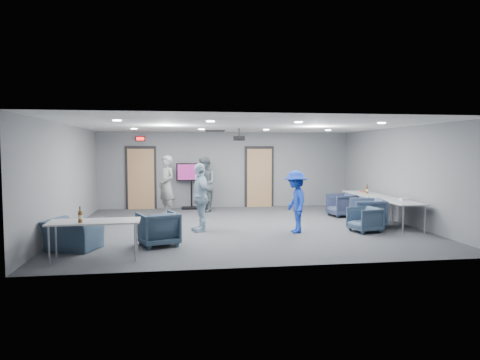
{
  "coord_description": "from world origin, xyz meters",
  "views": [
    {
      "loc": [
        -1.72,
        -11.26,
        2.06
      ],
      "look_at": [
        0.04,
        0.84,
        1.2
      ],
      "focal_mm": 32.0,
      "sensor_mm": 36.0,
      "label": 1
    }
  ],
  "objects": [
    {
      "name": "wrapper",
      "position": [
        4.22,
        -0.75,
        0.76
      ],
      "size": [
        0.25,
        0.18,
        0.06
      ],
      "primitive_type": "cube",
      "rotation": [
        0.0,
        0.0,
        0.04
      ],
      "color": "silver",
      "rests_on": "table_right_b"
    },
    {
      "name": "person_c",
      "position": [
        -1.17,
        -0.45,
        0.87
      ],
      "size": [
        0.63,
        1.08,
        1.73
      ],
      "primitive_type": "imported",
      "rotation": [
        0.0,
        0.0,
        -1.35
      ],
      "color": "#A5C2D5",
      "rests_on": "floor"
    },
    {
      "name": "person_b",
      "position": [
        -0.85,
        3.0,
        0.92
      ],
      "size": [
        0.88,
        1.03,
        1.84
      ],
      "primitive_type": "imported",
      "rotation": [
        0.0,
        0.0,
        -1.34
      ],
      "color": "slate",
      "rests_on": "floor"
    },
    {
      "name": "snack_box",
      "position": [
        4.09,
        1.5,
        0.75
      ],
      "size": [
        0.19,
        0.13,
        0.04
      ],
      "primitive_type": "cube",
      "rotation": [
        0.0,
        0.0,
        0.01
      ],
      "color": "#C55731",
      "rests_on": "table_right_a"
    },
    {
      "name": "hvac_diffuser",
      "position": [
        -0.5,
        2.8,
        2.69
      ],
      "size": [
        0.6,
        0.6,
        0.03
      ],
      "primitive_type": "cube",
      "color": "black",
      "rests_on": "ceiling"
    },
    {
      "name": "wall_back",
      "position": [
        0.0,
        4.0,
        1.35
      ],
      "size": [
        9.0,
        0.02,
        2.7
      ],
      "primitive_type": "cube",
      "color": "slate",
      "rests_on": "floor"
    },
    {
      "name": "chair_right_b",
      "position": [
        3.3,
        -0.53,
        0.38
      ],
      "size": [
        0.99,
        0.97,
        0.77
      ],
      "primitive_type": "imported",
      "rotation": [
        0.0,
        0.0,
        -1.77
      ],
      "color": "#3C4C68",
      "rests_on": "floor"
    },
    {
      "name": "person_d",
      "position": [
        1.17,
        -1.01,
        0.77
      ],
      "size": [
        0.58,
        1.01,
        1.55
      ],
      "primitive_type": "imported",
      "rotation": [
        0.0,
        0.0,
        -1.58
      ],
      "color": "#1B3BB3",
      "rests_on": "floor"
    },
    {
      "name": "door_left",
      "position": [
        -3.0,
        3.95,
        1.07
      ],
      "size": [
        1.06,
        0.17,
        2.24
      ],
      "color": "black",
      "rests_on": "wall_back"
    },
    {
      "name": "chair_front_b",
      "position": [
        -3.87,
        -2.15,
        0.32
      ],
      "size": [
        1.22,
        1.15,
        0.64
      ],
      "primitive_type": "imported",
      "rotation": [
        0.0,
        0.0,
        2.79
      ],
      "color": "#3C5168",
      "rests_on": "floor"
    },
    {
      "name": "wall_right",
      "position": [
        4.5,
        0.0,
        1.35
      ],
      "size": [
        0.02,
        8.0,
        2.7
      ],
      "primitive_type": "cube",
      "color": "slate",
      "rests_on": "floor"
    },
    {
      "name": "chair_right_a",
      "position": [
        3.31,
        1.32,
        0.35
      ],
      "size": [
        0.85,
        0.83,
        0.71
      ],
      "primitive_type": "imported",
      "rotation": [
        0.0,
        0.0,
        -1.46
      ],
      "color": "#323B57",
      "rests_on": "floor"
    },
    {
      "name": "downlights",
      "position": [
        0.0,
        0.0,
        2.68
      ],
      "size": [
        6.18,
        3.78,
        0.02
      ],
      "color": "white",
      "rests_on": "ceiling"
    },
    {
      "name": "wall_left",
      "position": [
        -4.5,
        0.0,
        1.35
      ],
      "size": [
        0.02,
        8.0,
        2.7
      ],
      "primitive_type": "cube",
      "color": "slate",
      "rests_on": "floor"
    },
    {
      "name": "wall_front",
      "position": [
        0.0,
        -4.0,
        1.35
      ],
      "size": [
        9.0,
        0.02,
        2.7
      ],
      "primitive_type": "cube",
      "color": "slate",
      "rests_on": "floor"
    },
    {
      "name": "projector",
      "position": [
        0.05,
        1.11,
        2.4
      ],
      "size": [
        0.36,
        0.34,
        0.36
      ],
      "rotation": [
        0.0,
        0.0,
        -0.1
      ],
      "color": "black",
      "rests_on": "ceiling"
    },
    {
      "name": "person_a",
      "position": [
        -2.08,
        2.2,
        0.94
      ],
      "size": [
        0.76,
        0.82,
        1.89
      ],
      "primitive_type": "imported",
      "rotation": [
        0.0,
        0.0,
        -0.99
      ],
      "color": "gray",
      "rests_on": "floor"
    },
    {
      "name": "floor",
      "position": [
        0.0,
        0.0,
        0.0
      ],
      "size": [
        9.0,
        9.0,
        0.0
      ],
      "primitive_type": "plane",
      "color": "#3B3D43",
      "rests_on": "ground"
    },
    {
      "name": "table_right_a",
      "position": [
        4.0,
        1.1,
        0.69
      ],
      "size": [
        0.79,
        1.89,
        0.73
      ],
      "rotation": [
        0.0,
        0.0,
        1.57
      ],
      "color": "#B7BABC",
      "rests_on": "floor"
    },
    {
      "name": "table_front_left",
      "position": [
        -3.28,
        -3.0,
        0.68
      ],
      "size": [
        1.69,
        0.77,
        0.73
      ],
      "rotation": [
        0.0,
        0.0,
        0.04
      ],
      "color": "#B7BABC",
      "rests_on": "floor"
    },
    {
      "name": "door_right",
      "position": [
        1.2,
        3.95,
        1.07
      ],
      "size": [
        1.06,
        0.17,
        2.24
      ],
      "color": "black",
      "rests_on": "wall_back"
    },
    {
      "name": "ceiling",
      "position": [
        0.0,
        0.0,
        2.7
      ],
      "size": [
        9.0,
        9.0,
        0.0
      ],
      "primitive_type": "plane",
      "rotation": [
        3.14,
        0.0,
        0.0
      ],
      "color": "white",
      "rests_on": "wall_back"
    },
    {
      "name": "chair_front_a",
      "position": [
        -2.16,
        -2.0,
        0.37
      ],
      "size": [
        1.02,
        1.03,
        0.73
      ],
      "primitive_type": "imported",
      "rotation": [
        0.0,
        0.0,
        3.5
      ],
      "color": "#324557",
      "rests_on": "floor"
    },
    {
      "name": "table_right_b",
      "position": [
        4.0,
        -0.8,
        0.68
      ],
      "size": [
        0.74,
        1.77,
        0.73
      ],
      "rotation": [
        0.0,
        0.0,
        1.57
      ],
      "color": "#B7BABC",
      "rests_on": "floor"
    },
    {
      "name": "exit_sign",
      "position": [
        -3.0,
        3.93,
        2.45
      ],
      "size": [
        0.32,
        0.08,
        0.16
      ],
      "color": "black",
      "rests_on": "wall_back"
    },
    {
      "name": "tv_stand",
      "position": [
        -1.26,
        3.75,
        0.91
      ],
      "size": [
        1.05,
        0.5,
        1.6
      ],
      "color": "black",
      "rests_on": "floor"
    },
    {
      "name": "chair_right_c",
      "position": [
        2.92,
        -1.18,
        0.31
      ],
      "size": [
        0.82,
        0.8,
        0.63
      ],
      "primitive_type": "imported",
      "rotation": [
        0.0,
        0.0,
        -1.36
      ],
      "color": "#394D64",
      "rests_on": "floor"
    },
    {
      "name": "bottle_right",
      "position": [
        4.02,
        1.08,
        0.83
      ],
      "size": [
        0.07,
        0.07,
        0.28
      ],
      "color": "#5C320F",
      "rests_on": "table_right_a"
    },
    {
      "name": "bottle_front",
      "position": [
        -3.5,
        -3.16,
        0.84
      ],
      "size": [
        0.08,
        0.08,
        0.3
      ],
      "color": "#5C320F",
      "rests_on": "table_front_left"
    }
  ]
}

